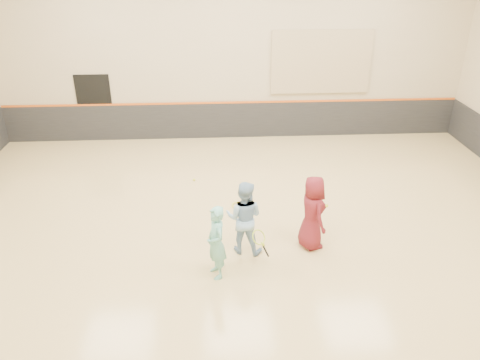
{
  "coord_description": "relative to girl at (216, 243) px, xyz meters",
  "views": [
    {
      "loc": [
        -0.67,
        -8.88,
        5.8
      ],
      "look_at": [
        -0.12,
        0.4,
        1.15
      ],
      "focal_mm": 35.0,
      "sensor_mm": 36.0,
      "label": 1
    }
  ],
  "objects": [
    {
      "name": "room",
      "position": [
        0.68,
        1.45,
        0.05
      ],
      "size": [
        15.04,
        12.04,
        6.22
      ],
      "color": "tan",
      "rests_on": "ground"
    },
    {
      "name": "wainscot_back",
      "position": [
        0.68,
        7.42,
        -0.16
      ],
      "size": [
        14.9,
        0.04,
        1.2
      ],
      "primitive_type": "cube",
      "color": "#232326",
      "rests_on": "floor"
    },
    {
      "name": "accent_stripe",
      "position": [
        0.68,
        7.41,
        0.46
      ],
      "size": [
        14.9,
        0.03,
        0.06
      ],
      "primitive_type": "cube",
      "color": "#D85914",
      "rests_on": "wall_back"
    },
    {
      "name": "acoustic_panel",
      "position": [
        3.48,
        7.4,
        1.74
      ],
      "size": [
        3.2,
        0.08,
        2.0
      ],
      "primitive_type": "cube",
      "color": "tan",
      "rests_on": "wall_back"
    },
    {
      "name": "doorway",
      "position": [
        -3.82,
        7.43,
        0.34
      ],
      "size": [
        1.1,
        0.05,
        2.2
      ],
      "primitive_type": "cube",
      "color": "black",
      "rests_on": "floor"
    },
    {
      "name": "girl",
      "position": [
        0.0,
        0.0,
        0.0
      ],
      "size": [
        0.52,
        0.64,
        1.52
      ],
      "primitive_type": "imported",
      "rotation": [
        0.0,
        0.0,
        -1.25
      ],
      "color": "#6CBCB2",
      "rests_on": "floor"
    },
    {
      "name": "instructor",
      "position": [
        0.59,
        0.8,
        0.05
      ],
      "size": [
        0.92,
        0.8,
        1.62
      ],
      "primitive_type": "imported",
      "rotation": [
        0.0,
        0.0,
        2.86
      ],
      "color": "#8AB0D5",
      "rests_on": "floor"
    },
    {
      "name": "young_man",
      "position": [
        2.02,
        0.9,
        0.06
      ],
      "size": [
        0.7,
        0.9,
        1.64
      ],
      "primitive_type": "imported",
      "rotation": [
        0.0,
        0.0,
        1.82
      ],
      "color": "maroon",
      "rests_on": "floor"
    },
    {
      "name": "held_racket",
      "position": [
        0.85,
        0.39,
        -0.17
      ],
      "size": [
        0.48,
        0.48,
        0.59
      ],
      "primitive_type": null,
      "color": "#ABC82C",
      "rests_on": "instructor"
    },
    {
      "name": "spare_racket",
      "position": [
        0.57,
        2.69,
        -0.69
      ],
      "size": [
        0.74,
        0.74,
        0.13
      ],
      "primitive_type": null,
      "color": "yellow",
      "rests_on": "floor"
    },
    {
      "name": "ball_under_racket",
      "position": [
        1.02,
        0.93,
        -0.73
      ],
      "size": [
        0.07,
        0.07,
        0.07
      ],
      "primitive_type": "sphere",
      "color": "gold",
      "rests_on": "floor"
    },
    {
      "name": "ball_in_hand",
      "position": [
        2.26,
        0.68,
        0.34
      ],
      "size": [
        0.07,
        0.07,
        0.07
      ],
      "primitive_type": "sphere",
      "color": "#CCD531",
      "rests_on": "young_man"
    },
    {
      "name": "ball_beside_spare",
      "position": [
        -0.57,
        4.17,
        -0.73
      ],
      "size": [
        0.07,
        0.07,
        0.07
      ],
      "primitive_type": "sphere",
      "color": "yellow",
      "rests_on": "floor"
    }
  ]
}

